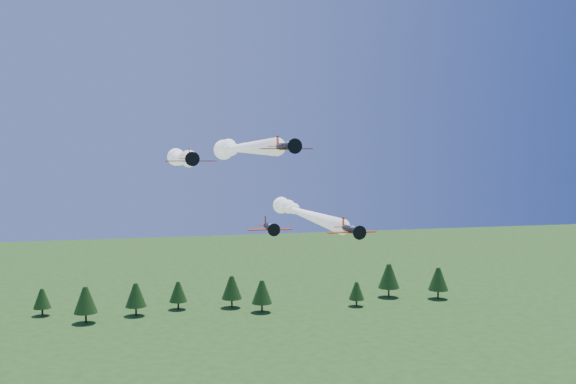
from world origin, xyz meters
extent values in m
cylinder|color=black|center=(-0.57, -10.81, 51.18)|extent=(1.36, 5.16, 0.94)
cone|color=black|center=(-0.33, -13.78, 51.18)|extent=(1.01, 0.92, 0.94)
cone|color=black|center=(-0.28, -14.35, 51.18)|extent=(0.45, 0.46, 0.42)
cylinder|color=black|center=(-0.27, -14.51, 51.18)|extent=(1.98, 0.20, 1.98)
cube|color=red|center=(-0.54, -11.19, 50.88)|extent=(7.07, 1.84, 0.11)
cube|color=red|center=(-0.84, -7.47, 51.23)|extent=(2.80, 1.02, 0.07)
cube|color=red|center=(-0.85, -7.38, 51.98)|extent=(0.16, 0.90, 1.37)
ellipsoid|color=#82ADC9|center=(-0.50, -11.66, 51.56)|extent=(0.77, 1.19, 0.59)
sphere|color=white|center=(-2.92, 18.04, 51.18)|extent=(2.30, 2.30, 2.30)
sphere|color=white|center=(-3.21, 21.59, 51.18)|extent=(3.00, 3.00, 3.00)
sphere|color=white|center=(-3.50, 25.14, 51.18)|extent=(3.70, 3.70, 3.70)
cylinder|color=black|center=(-12.02, -0.80, 49.51)|extent=(1.17, 5.27, 0.97)
cone|color=black|center=(-12.14, -3.85, 49.51)|extent=(1.00, 0.91, 0.97)
cone|color=black|center=(-12.16, -4.43, 49.51)|extent=(0.44, 0.45, 0.43)
cylinder|color=black|center=(-12.17, -4.60, 49.51)|extent=(2.04, 0.12, 2.04)
cube|color=red|center=(-12.04, -1.19, 49.20)|extent=(7.22, 1.58, 0.12)
cube|color=red|center=(-11.89, 2.64, 49.56)|extent=(2.84, 0.93, 0.07)
cube|color=red|center=(-11.89, 2.74, 50.33)|extent=(0.12, 0.92, 1.41)
ellipsoid|color=#82ADC9|center=(-12.06, -1.67, 49.90)|extent=(0.74, 1.19, 0.61)
sphere|color=white|center=(-10.65, 35.12, 49.51)|extent=(2.30, 2.30, 2.30)
sphere|color=white|center=(-10.47, 39.66, 49.51)|extent=(3.00, 3.00, 3.00)
sphere|color=white|center=(-10.30, 44.19, 49.51)|extent=(3.70, 3.70, 3.70)
cylinder|color=black|center=(12.53, -0.12, 38.53)|extent=(1.09, 5.52, 1.02)
cone|color=black|center=(12.49, -3.33, 38.53)|extent=(1.03, 0.93, 1.02)
cone|color=black|center=(12.48, -3.94, 38.53)|extent=(0.45, 0.46, 0.45)
cylinder|color=black|center=(12.48, -4.11, 38.53)|extent=(2.14, 0.07, 2.14)
cube|color=red|center=(12.52, -0.52, 38.20)|extent=(7.56, 1.47, 0.12)
cube|color=red|center=(12.57, 3.50, 38.58)|extent=(2.97, 0.90, 0.07)
cube|color=red|center=(12.58, 3.60, 39.39)|extent=(0.10, 0.97, 1.48)
ellipsoid|color=#82ADC9|center=(12.52, -1.03, 38.93)|extent=(0.75, 1.23, 0.64)
sphere|color=white|center=(12.99, 36.60, 38.53)|extent=(2.30, 2.30, 2.30)
sphere|color=white|center=(13.04, 41.21, 38.53)|extent=(3.00, 3.00, 3.00)
sphere|color=white|center=(13.10, 45.83, 38.53)|extent=(3.70, 3.70, 3.70)
cylinder|color=black|center=(1.28, 7.10, 38.42)|extent=(1.12, 5.24, 0.97)
cone|color=black|center=(1.19, 4.06, 38.42)|extent=(0.99, 0.90, 0.97)
cone|color=black|center=(1.17, 3.48, 38.42)|extent=(0.44, 0.45, 0.42)
cylinder|color=black|center=(1.16, 3.32, 38.42)|extent=(2.03, 0.10, 2.03)
cube|color=red|center=(1.27, 6.72, 38.12)|extent=(7.18, 1.52, 0.12)
cube|color=red|center=(1.38, 10.53, 38.47)|extent=(2.82, 0.91, 0.07)
cube|color=red|center=(1.39, 10.62, 39.24)|extent=(0.11, 0.92, 1.40)
ellipsoid|color=#82ADC9|center=(1.25, 6.23, 38.81)|extent=(0.73, 1.18, 0.60)
cylinder|color=#382314|center=(12.43, 112.40, 1.46)|extent=(0.60, 0.60, 2.92)
cone|color=#1D3A11|center=(12.43, 112.40, 6.67)|extent=(6.67, 6.67, 7.50)
cylinder|color=#382314|center=(68.40, 113.90, 1.64)|extent=(0.60, 0.60, 3.28)
cone|color=#1D3A11|center=(68.40, 113.90, 7.49)|extent=(7.49, 7.49, 8.43)
cylinder|color=#382314|center=(-46.44, 116.56, 1.19)|extent=(0.60, 0.60, 2.37)
cone|color=#1D3A11|center=(-46.44, 116.56, 5.42)|extent=(5.42, 5.42, 6.10)
cylinder|color=#382314|center=(-4.79, 114.20, 1.27)|extent=(0.60, 0.60, 2.54)
cone|color=#1D3A11|center=(-4.79, 114.20, 5.80)|extent=(5.80, 5.80, 6.52)
cylinder|color=#382314|center=(-18.20, 109.33, 1.43)|extent=(0.60, 0.60, 2.85)
cone|color=#1D3A11|center=(-18.20, 109.33, 6.53)|extent=(6.53, 6.53, 7.34)
cylinder|color=#382314|center=(-32.83, 104.14, 1.52)|extent=(0.60, 0.60, 3.05)
cone|color=#1D3A11|center=(-32.83, 104.14, 6.97)|extent=(6.97, 6.97, 7.84)
cylinder|color=#382314|center=(83.98, 107.25, 1.52)|extent=(0.60, 0.60, 3.05)
cone|color=#1D3A11|center=(83.98, 107.25, 6.97)|extent=(6.97, 6.97, 7.84)
cylinder|color=#382314|center=(20.72, 103.97, 1.42)|extent=(0.60, 0.60, 2.85)
cone|color=#1D3A11|center=(20.72, 103.97, 6.51)|extent=(6.51, 6.51, 7.32)
cylinder|color=#382314|center=(52.63, 103.96, 1.13)|extent=(0.60, 0.60, 2.26)
cone|color=#1D3A11|center=(52.63, 103.96, 5.16)|extent=(5.16, 5.16, 5.81)
camera|label=1|loc=(-21.33, -92.97, 50.14)|focal=40.00mm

